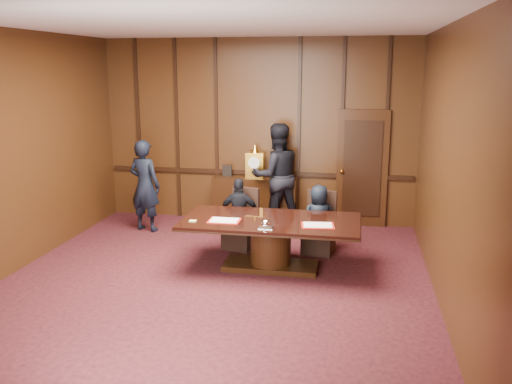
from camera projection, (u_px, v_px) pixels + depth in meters
room at (216, 163)px, 7.14m from camera, size 7.00×7.04×3.50m
sideboard at (255, 198)px, 10.42m from camera, size 1.60×0.45×1.54m
conference_table at (271, 236)px, 8.03m from camera, size 2.62×1.32×0.76m
folder_left at (224, 221)px, 7.90m from camera, size 0.47×0.34×0.02m
folder_right at (318, 225)px, 7.66m from camera, size 0.50×0.39×0.02m
inkstand at (266, 224)px, 7.54m from camera, size 0.20×0.14×0.12m
notepad at (193, 221)px, 7.88m from camera, size 0.10×0.07×0.01m
chair_left at (241, 230)px, 9.04m from camera, size 0.59×0.59×0.99m
chair_right at (319, 235)px, 8.81m from camera, size 0.55×0.55×0.99m
signatory_left at (240, 214)px, 8.90m from camera, size 0.72×0.36×1.19m
signatory_right at (319, 220)px, 8.67m from camera, size 0.64×0.51×1.14m
witness_left at (145, 186)px, 9.87m from camera, size 0.69×0.54×1.69m
witness_right at (277, 176)px, 10.08m from camera, size 1.17×1.07×1.96m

